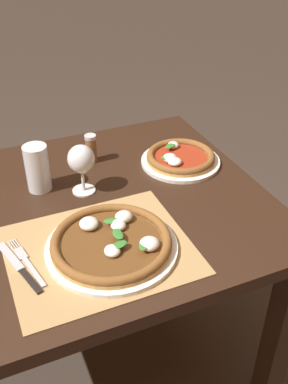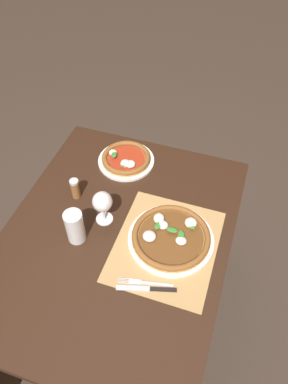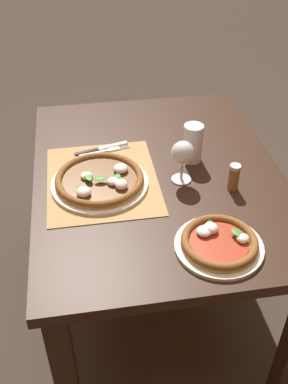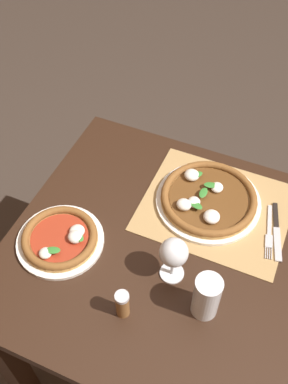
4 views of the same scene
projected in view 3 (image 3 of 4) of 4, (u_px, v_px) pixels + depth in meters
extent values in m
plane|color=#382D26|center=(155.00, 302.00, 2.08)|extent=(24.00, 24.00, 0.00)
cube|color=black|center=(158.00, 176.00, 1.63)|extent=(1.15, 0.88, 0.04)
cube|color=black|center=(61.00, 183.00, 2.21)|extent=(0.07, 0.07, 0.70)
cube|color=black|center=(66.00, 377.00, 1.41)|extent=(0.07, 0.07, 0.70)
cube|color=black|center=(211.00, 169.00, 2.31)|extent=(0.07, 0.07, 0.70)
cube|color=#A88451|center=(102.00, 180.00, 1.58)|extent=(0.46, 0.38, 0.00)
cylinder|color=silver|center=(100.00, 183.00, 1.55)|extent=(0.34, 0.34, 0.01)
cylinder|color=tan|center=(100.00, 181.00, 1.54)|extent=(0.31, 0.31, 0.01)
torus|color=brown|center=(99.00, 178.00, 1.54)|extent=(0.31, 0.31, 0.02)
cylinder|color=brown|center=(99.00, 179.00, 1.54)|extent=(0.25, 0.25, 0.00)
ellipsoid|color=silver|center=(84.00, 192.00, 1.46)|extent=(0.05, 0.05, 0.03)
ellipsoid|color=silver|center=(87.00, 176.00, 1.54)|extent=(0.04, 0.04, 0.02)
ellipsoid|color=silver|center=(121.00, 168.00, 1.57)|extent=(0.05, 0.05, 0.03)
ellipsoid|color=silver|center=(121.00, 184.00, 1.49)|extent=(0.05, 0.04, 0.03)
ellipsoid|color=silver|center=(113.00, 181.00, 1.51)|extent=(0.04, 0.04, 0.03)
ellipsoid|color=#337A2D|center=(100.00, 178.00, 1.51)|extent=(0.02, 0.04, 0.00)
ellipsoid|color=#337A2D|center=(88.00, 177.00, 1.52)|extent=(0.05, 0.04, 0.00)
ellipsoid|color=#337A2D|center=(82.00, 188.00, 1.47)|extent=(0.05, 0.05, 0.00)
ellipsoid|color=#337A2D|center=(117.00, 177.00, 1.52)|extent=(0.05, 0.04, 0.00)
cylinder|color=silver|center=(219.00, 246.00, 1.31)|extent=(0.26, 0.26, 0.01)
cylinder|color=tan|center=(219.00, 244.00, 1.31)|extent=(0.23, 0.23, 0.01)
torus|color=brown|center=(219.00, 241.00, 1.30)|extent=(0.23, 0.23, 0.02)
cylinder|color=maroon|center=(219.00, 242.00, 1.30)|extent=(0.17, 0.17, 0.00)
ellipsoid|color=silver|center=(211.00, 228.00, 1.33)|extent=(0.05, 0.04, 0.03)
ellipsoid|color=silver|center=(204.00, 231.00, 1.32)|extent=(0.05, 0.05, 0.02)
ellipsoid|color=silver|center=(243.00, 238.00, 1.30)|extent=(0.04, 0.04, 0.02)
ellipsoid|color=#337A2D|center=(237.00, 232.00, 1.31)|extent=(0.05, 0.04, 0.00)
ellipsoid|color=#337A2D|center=(209.00, 225.00, 1.33)|extent=(0.05, 0.04, 0.00)
cylinder|color=silver|center=(181.00, 179.00, 1.58)|extent=(0.07, 0.07, 0.00)
cylinder|color=silver|center=(182.00, 171.00, 1.56)|extent=(0.01, 0.01, 0.06)
ellipsoid|color=silver|center=(183.00, 153.00, 1.51)|extent=(0.08, 0.08, 0.08)
ellipsoid|color=#AD5B14|center=(183.00, 156.00, 1.52)|extent=(0.07, 0.07, 0.05)
cylinder|color=silver|center=(193.00, 143.00, 1.64)|extent=(0.07, 0.07, 0.15)
cylinder|color=black|center=(192.00, 146.00, 1.64)|extent=(0.07, 0.07, 0.12)
cylinder|color=silver|center=(194.00, 131.00, 1.60)|extent=(0.07, 0.07, 0.02)
cube|color=#B7B7BC|center=(94.00, 153.00, 1.71)|extent=(0.04, 0.12, 0.00)
cube|color=#B7B7BC|center=(114.00, 149.00, 1.73)|extent=(0.03, 0.05, 0.00)
cylinder|color=#B7B7BC|center=(125.00, 148.00, 1.73)|extent=(0.01, 0.04, 0.00)
cylinder|color=#B7B7BC|center=(124.00, 147.00, 1.74)|extent=(0.01, 0.04, 0.00)
cylinder|color=#B7B7BC|center=(124.00, 147.00, 1.74)|extent=(0.01, 0.04, 0.00)
cylinder|color=#B7B7BC|center=(123.00, 146.00, 1.75)|extent=(0.01, 0.04, 0.00)
cube|color=black|center=(87.00, 152.00, 1.71)|extent=(0.04, 0.10, 0.01)
cube|color=#B7B7BC|center=(113.00, 145.00, 1.75)|extent=(0.05, 0.12, 0.00)
cylinder|color=brown|center=(234.00, 179.00, 1.51)|extent=(0.04, 0.04, 0.08)
cylinder|color=#BCBCC1|center=(235.00, 167.00, 1.48)|extent=(0.04, 0.04, 0.01)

